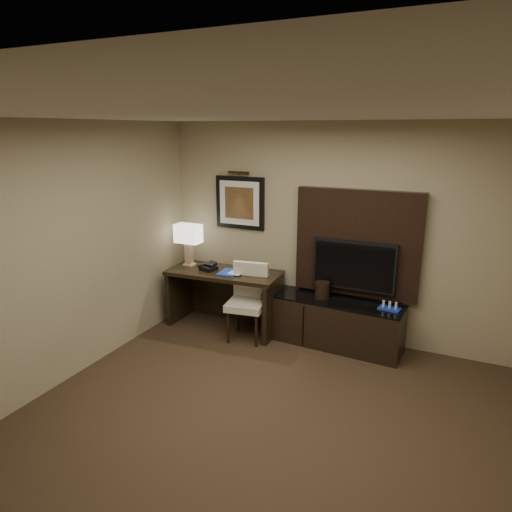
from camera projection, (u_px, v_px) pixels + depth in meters
The scene contains 17 objects.
floor at pixel (246, 450), 3.83m from camera, with size 4.50×5.00×0.01m, color #312216.
ceiling at pixel (244, 114), 3.10m from camera, with size 4.50×5.00×0.01m, color silver.
wall_back at pixel (335, 234), 5.65m from camera, with size 4.50×0.01×2.70m, color #988C67.
wall_left at pixel (36, 264), 4.38m from camera, with size 0.01×5.00×2.70m, color #988C67.
desk at pixel (225, 299), 6.11m from camera, with size 1.49×0.64×0.80m, color black.
credenza at pixel (331, 322), 5.64m from camera, with size 1.72×0.48×0.59m, color black.
tv_wall_panel at pixel (357, 243), 5.50m from camera, with size 1.50×0.12×1.30m, color black.
tv at pixel (354, 265), 5.48m from camera, with size 1.00×0.08×0.60m, color black.
artwork at pixel (240, 203), 6.08m from camera, with size 0.70×0.04×0.70m, color black.
picture_light at pixel (238, 173), 5.94m from camera, with size 0.04×0.04×0.30m, color #3B2813.
desk_chair at pixel (246, 304), 5.74m from camera, with size 0.46×0.53×0.95m, color beige, non-canonical shape.
table_lamp at pixel (189, 244), 6.19m from camera, with size 0.36×0.21×0.59m, color tan, non-canonical shape.
desk_phone at pixel (209, 266), 6.03m from camera, with size 0.20×0.18×0.10m, color black, non-canonical shape.
blue_folder at pixel (229, 272), 5.91m from camera, with size 0.23×0.31×0.02m, color #173A96.
book at pixel (231, 264), 5.91m from camera, with size 0.18×0.02×0.24m, color #B8AB90.
ice_bucket at pixel (322, 290), 5.60m from camera, with size 0.18×0.18×0.20m, color black.
minibar_tray at pixel (390, 306), 5.25m from camera, with size 0.24×0.14×0.09m, color #1932A4, non-canonical shape.
Camera 1 is at (1.44, -2.91, 2.61)m, focal length 32.00 mm.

